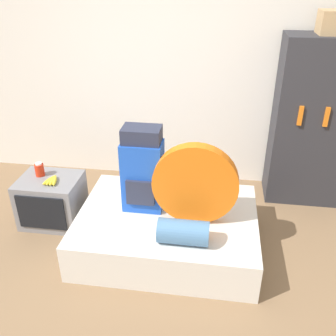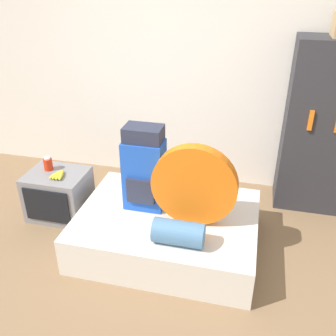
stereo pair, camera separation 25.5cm
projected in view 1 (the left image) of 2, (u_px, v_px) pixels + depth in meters
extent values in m
plane|color=#846647|center=(136.00, 301.00, 2.84)|extent=(16.00, 16.00, 0.00)
cube|color=white|center=(172.00, 66.00, 3.95)|extent=(8.00, 0.05, 2.60)
cube|color=silver|center=(167.00, 229.00, 3.33)|extent=(1.54, 1.16, 0.34)
cube|color=blue|center=(143.00, 176.00, 3.20)|extent=(0.34, 0.23, 0.63)
cube|color=#282D42|center=(142.00, 135.00, 3.03)|extent=(0.32, 0.21, 0.13)
cube|color=#282D42|center=(140.00, 193.00, 3.13)|extent=(0.24, 0.03, 0.23)
cylinder|color=orange|center=(195.00, 184.00, 3.00)|extent=(0.70, 0.11, 0.70)
cylinder|color=teal|center=(183.00, 232.00, 2.86)|extent=(0.39, 0.20, 0.20)
cube|color=gray|center=(52.00, 200.00, 3.63)|extent=(0.57, 0.46, 0.47)
cube|color=black|center=(41.00, 213.00, 3.41)|extent=(0.46, 0.02, 0.34)
cylinder|color=red|center=(40.00, 170.00, 3.55)|extent=(0.09, 0.09, 0.12)
cylinder|color=white|center=(38.00, 164.00, 3.52)|extent=(0.06, 0.06, 0.02)
ellipsoid|color=yellow|center=(49.00, 180.00, 3.46)|extent=(0.09, 0.18, 0.04)
ellipsoid|color=yellow|center=(51.00, 180.00, 3.46)|extent=(0.06, 0.18, 0.04)
ellipsoid|color=yellow|center=(53.00, 180.00, 3.45)|extent=(0.06, 0.18, 0.04)
ellipsoid|color=yellow|center=(55.00, 180.00, 3.45)|extent=(0.09, 0.18, 0.04)
cube|color=#2D2D33|center=(318.00, 124.00, 3.74)|extent=(0.88, 0.43, 1.70)
cube|color=orange|center=(300.00, 116.00, 3.50)|extent=(0.04, 0.02, 0.19)
cube|color=orange|center=(327.00, 117.00, 3.47)|extent=(0.04, 0.02, 0.19)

